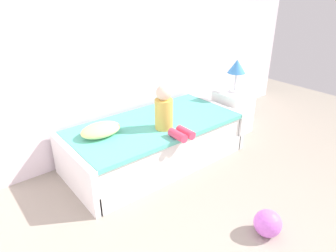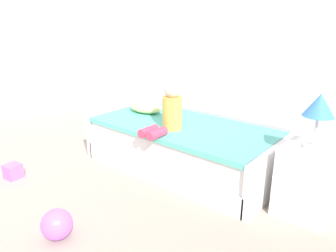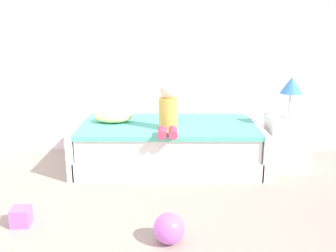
% 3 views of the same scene
% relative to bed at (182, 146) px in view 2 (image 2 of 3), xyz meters
% --- Properties ---
extents(wall_rear, '(7.20, 0.10, 2.90)m').
position_rel_bed_xyz_m(wall_rear, '(-0.52, 0.60, 1.20)').
color(wall_rear, white).
rests_on(wall_rear, ground).
extents(bed, '(2.11, 1.00, 0.50)m').
position_rel_bed_xyz_m(bed, '(0.00, 0.00, 0.00)').
color(bed, white).
rests_on(bed, ground).
extents(nightstand, '(0.44, 0.44, 0.60)m').
position_rel_bed_xyz_m(nightstand, '(1.35, -0.05, 0.05)').
color(nightstand, white).
rests_on(nightstand, ground).
extents(table_lamp, '(0.24, 0.24, 0.45)m').
position_rel_bed_xyz_m(table_lamp, '(1.35, -0.05, 0.69)').
color(table_lamp, silver).
rests_on(table_lamp, nightstand).
extents(child_figure, '(0.20, 0.51, 0.50)m').
position_rel_bed_xyz_m(child_figure, '(-0.00, -0.23, 0.46)').
color(child_figure, gold).
rests_on(child_figure, bed).
extents(pillow, '(0.44, 0.30, 0.13)m').
position_rel_bed_xyz_m(pillow, '(-0.64, 0.10, 0.32)').
color(pillow, '#F2E58C').
rests_on(pillow, bed).
extents(toy_ball, '(0.24, 0.24, 0.24)m').
position_rel_bed_xyz_m(toy_ball, '(0.02, -1.59, -0.13)').
color(toy_ball, '#CC66D8').
rests_on(toy_ball, ground).
extents(toy_block, '(0.16, 0.16, 0.15)m').
position_rel_bed_xyz_m(toy_block, '(-1.21, -1.34, -0.17)').
color(toy_block, '#CC66D8').
rests_on(toy_block, ground).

